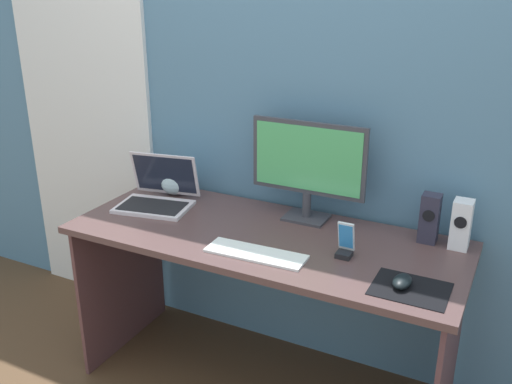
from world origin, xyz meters
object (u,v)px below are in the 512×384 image
Objects in this scene: speaker_right at (461,224)px; mouse at (402,281)px; fishbowl at (175,180)px; keyboard_external at (256,254)px; monitor at (308,165)px; phone_in_dock at (345,244)px; speaker_near_monitor at (430,218)px; laptop at (158,196)px.

speaker_right is 1.92× the size of mouse.
keyboard_external is at bearing -32.06° from fishbowl.
monitor is 1.30× the size of keyboard_external.
mouse reaches higher than keyboard_external.
fishbowl is at bearing 164.58° from phone_in_dock.
speaker_near_monitor is 0.51× the size of keyboard_external.
laptop reaches higher than mouse.
mouse is 0.27m from phone_in_dock.
laptop is 3.63× the size of mouse.
fishbowl is (-1.29, -0.01, -0.03)m from speaker_right.
phone_in_dock is at bearing -44.86° from monitor.
phone_in_dock is (0.26, -0.26, -0.19)m from monitor.
phone_in_dock is at bearing -6.22° from laptop.
mouse is at bearing -1.02° from keyboard_external.
speaker_near_monitor is (-0.12, 0.00, 0.00)m from speaker_right.
monitor is 3.60× the size of phone_in_dock.
monitor is 0.41m from phone_in_dock.
monitor reaches higher than speaker_near_monitor.
fishbowl reaches higher than keyboard_external.
monitor is at bearing 13.35° from laptop.
fishbowl is at bearing -179.55° from speaker_near_monitor.
phone_in_dock is at bearing -15.42° from fishbowl.
monitor is at bearing 145.99° from mouse.
fishbowl is (-0.67, -0.00, -0.17)m from monitor.
keyboard_external is 0.33m from phone_in_dock.
speaker_right is (0.62, 0.01, -0.15)m from monitor.
fishbowl is (-0.01, 0.16, 0.02)m from laptop.
speaker_near_monitor is at bearing 34.22° from keyboard_external.
fishbowl is at bearing 94.53° from laptop.
speaker_right reaches higher than fishbowl.
mouse is (1.17, -0.38, -0.05)m from fishbowl.
mouse is at bearing -27.77° from phone_in_dock.
speaker_near_monitor is 0.40m from mouse.
phone_in_dock is at bearing 22.63° from keyboard_external.
keyboard_external is (0.62, -0.24, -0.04)m from laptop.
laptop is 1.18m from mouse.
laptop is (-1.28, -0.17, -0.05)m from speaker_right.
monitor is at bearing -178.97° from speaker_near_monitor.
laptop is at bearing 156.71° from keyboard_external.
phone_in_dock is (-0.36, -0.26, -0.05)m from speaker_right.
mouse is (-0.12, -0.39, -0.08)m from speaker_right.
keyboard_external is 0.54m from mouse.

